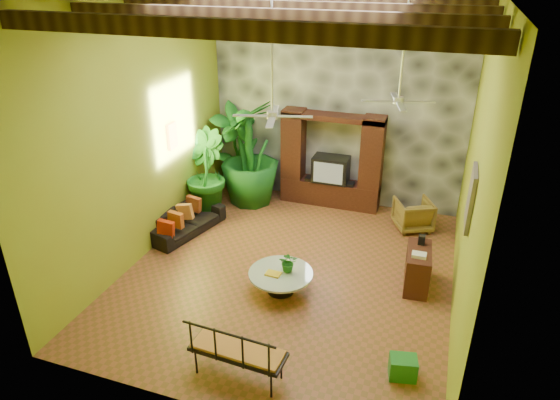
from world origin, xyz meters
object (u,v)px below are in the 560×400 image
at_px(tall_plant_a, 236,150).
at_px(sofa, 186,221).
at_px(coffee_table, 281,279).
at_px(green_bin, 403,367).
at_px(ceiling_fan_back, 400,89).
at_px(iron_bench, 235,350).
at_px(side_console, 417,268).
at_px(wicker_armchair, 413,214).
at_px(tall_plant_c, 250,154).
at_px(tall_plant_b, 204,173).
at_px(entertainment_center, 331,167).
at_px(ceiling_fan_front, 272,103).

bearing_deg(tall_plant_a, sofa, -96.67).
distance_m(coffee_table, green_bin, 2.71).
bearing_deg(green_bin, ceiling_fan_back, 103.31).
bearing_deg(iron_bench, tall_plant_a, 116.42).
relative_size(ceiling_fan_back, green_bin, 4.82).
distance_m(coffee_table, side_console, 2.50).
bearing_deg(tall_plant_a, side_console, -29.30).
xyz_separation_m(wicker_armchair, green_bin, (0.32, -4.57, -0.18)).
xyz_separation_m(ceiling_fan_back, coffee_table, (-1.56, -1.88, -3.15)).
bearing_deg(tall_plant_c, tall_plant_b, -130.75).
height_order(entertainment_center, wicker_armchair, entertainment_center).
bearing_deg(entertainment_center, coffee_table, -89.43).
bearing_deg(tall_plant_b, entertainment_center, 28.17).
relative_size(ceiling_fan_front, green_bin, 4.82).
relative_size(ceiling_fan_front, tall_plant_c, 0.74).
xyz_separation_m(ceiling_fan_front, tall_plant_a, (-2.19, 3.35, -2.23)).
xyz_separation_m(entertainment_center, side_console, (2.34, -2.85, -0.59)).
height_order(entertainment_center, iron_bench, entertainment_center).
height_order(entertainment_center, tall_plant_b, entertainment_center).
relative_size(ceiling_fan_front, sofa, 1.00).
xyz_separation_m(ceiling_fan_back, green_bin, (0.77, -3.26, -3.23)).
bearing_deg(coffee_table, tall_plant_b, 138.25).
height_order(entertainment_center, coffee_table, entertainment_center).
xyz_separation_m(iron_bench, green_bin, (2.24, 0.83, -0.38)).
distance_m(entertainment_center, tall_plant_b, 3.01).
bearing_deg(side_console, tall_plant_a, 146.57).
relative_size(wicker_armchair, tall_plant_c, 0.30).
bearing_deg(ceiling_fan_back, tall_plant_a, 156.37).
bearing_deg(ceiling_fan_back, iron_bench, -109.74).
bearing_deg(sofa, tall_plant_c, -7.09).
relative_size(tall_plant_c, green_bin, 6.55).
bearing_deg(wicker_armchair, tall_plant_c, -27.80).
bearing_deg(tall_plant_c, entertainment_center, 15.50).
height_order(tall_plant_a, side_console, tall_plant_a).
relative_size(wicker_armchair, tall_plant_b, 0.38).
bearing_deg(coffee_table, side_console, 22.89).
bearing_deg(sofa, tall_plant_a, 8.40).
bearing_deg(tall_plant_c, coffee_table, -59.87).
bearing_deg(wicker_armchair, ceiling_fan_back, 44.56).
xyz_separation_m(entertainment_center, tall_plant_b, (-2.65, -1.42, 0.04)).
distance_m(ceiling_fan_back, wicker_armchair, 3.36).
bearing_deg(entertainment_center, tall_plant_c, -164.50).
relative_size(wicker_armchair, tall_plant_a, 0.32).
bearing_deg(tall_plant_c, green_bin, -47.76).
height_order(ceiling_fan_back, sofa, ceiling_fan_back).
bearing_deg(coffee_table, ceiling_fan_back, 50.30).
relative_size(entertainment_center, wicker_armchair, 3.16).
height_order(wicker_armchair, tall_plant_c, tall_plant_c).
distance_m(wicker_armchair, iron_bench, 5.74).
bearing_deg(iron_bench, sofa, 130.68).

